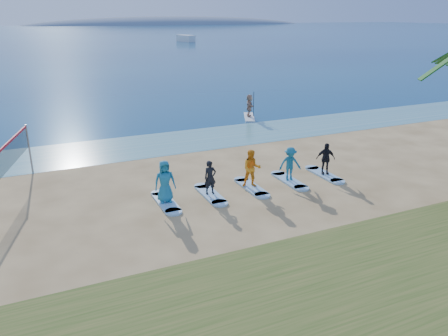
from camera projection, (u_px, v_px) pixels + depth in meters
name	position (u px, v px, depth m)	size (l,w,h in m)	color
ground	(254.00, 206.00, 18.28)	(600.00, 600.00, 0.00)	tan
shallow_water	(175.00, 142.00, 27.29)	(600.00, 600.00, 0.00)	teal
ocean	(43.00, 36.00, 155.63)	(600.00, 600.00, 0.00)	navy
island_ridge	(174.00, 24.00, 312.71)	(220.00, 56.00, 18.00)	slate
paddleboard	(249.00, 117.00, 33.59)	(0.70, 3.00, 0.12)	silver
paddleboarder	(249.00, 106.00, 33.28)	(1.56, 0.50, 1.68)	tan
boat_offshore_b	(186.00, 42.00, 123.36)	(2.27, 6.13, 1.80)	silver
surfboard_0	(166.00, 202.00, 18.51)	(0.70, 2.20, 0.09)	#8EBDDC
student_0	(165.00, 181.00, 18.19)	(0.88, 0.58, 1.81)	teal
surfboard_1	(210.00, 194.00, 19.31)	(0.70, 2.20, 0.09)	#8EBDDC
student_1	(210.00, 178.00, 19.04)	(0.55, 0.36, 1.51)	black
surfboard_2	(251.00, 187.00, 20.10)	(0.70, 2.20, 0.09)	#8EBDDC
student_2	(252.00, 169.00, 19.79)	(0.85, 0.66, 1.74)	orange
surfboard_3	(289.00, 181.00, 20.90)	(0.70, 2.20, 0.09)	#8EBDDC
student_3	(290.00, 164.00, 20.61)	(1.05, 0.60, 1.62)	#1A6580
surfboard_4	(324.00, 174.00, 21.69)	(0.70, 2.20, 0.09)	#8EBDDC
student_4	(326.00, 159.00, 21.41)	(0.92, 0.38, 1.57)	black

